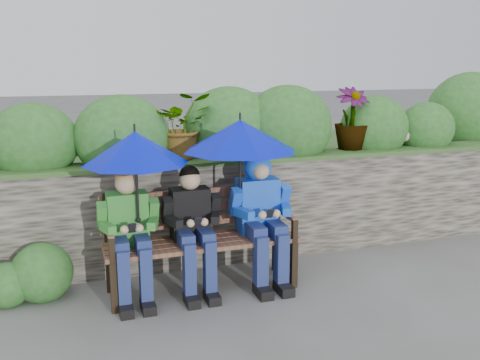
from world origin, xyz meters
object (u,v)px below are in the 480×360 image
object	(u,v)px
boy_right	(261,208)
umbrella_left	(135,148)
boy_left	(130,229)
umbrella_right	(240,136)
park_bench	(200,233)
boy_middle	(193,223)

from	to	relation	value
boy_right	umbrella_left	bearing A→B (deg)	-178.19
boy_left	umbrella_right	xyz separation A→B (m)	(0.96, 0.02, 0.72)
umbrella_right	umbrella_left	bearing A→B (deg)	-176.88
park_bench	umbrella_right	distance (m)	0.91
park_bench	umbrella_right	bearing A→B (deg)	-8.76
boy_middle	umbrella_right	world-z (taller)	umbrella_right
umbrella_left	umbrella_right	xyz separation A→B (m)	(0.89, 0.05, 0.05)
boy_middle	park_bench	bearing A→B (deg)	44.26
boy_middle	boy_right	bearing A→B (deg)	0.60
park_bench	umbrella_left	xyz separation A→B (m)	(-0.54, -0.10, 0.79)
boy_left	boy_middle	size ratio (longest dim) A/B	1.00
boy_left	park_bench	bearing A→B (deg)	7.08
umbrella_left	umbrella_right	bearing A→B (deg)	3.12
boy_middle	boy_left	bearing A→B (deg)	-179.94
park_bench	umbrella_left	size ratio (longest dim) A/B	1.95
umbrella_right	boy_left	bearing A→B (deg)	-178.73
boy_left	boy_middle	world-z (taller)	boy_left
boy_left	boy_right	xyz separation A→B (m)	(1.15, 0.01, 0.07)
park_bench	umbrella_left	world-z (taller)	umbrella_left
boy_middle	umbrella_right	size ratio (longest dim) A/B	1.10
umbrella_left	boy_middle	bearing A→B (deg)	3.44
boy_left	boy_right	distance (m)	1.16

